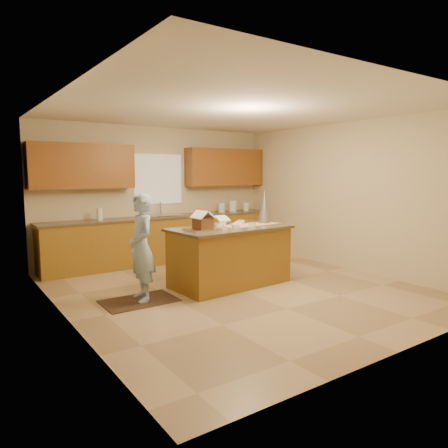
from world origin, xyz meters
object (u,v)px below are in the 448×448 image
(tinsel_tree, at_px, (264,207))
(gingerbread_house, at_px, (203,222))
(island_base, at_px, (230,257))
(boy, at_px, (141,247))

(tinsel_tree, bearing_deg, gingerbread_house, -172.26)
(tinsel_tree, relative_size, gingerbread_house, 1.86)
(island_base, relative_size, tinsel_tree, 3.27)
(tinsel_tree, height_order, gingerbread_house, tinsel_tree)
(boy, bearing_deg, gingerbread_house, 89.60)
(island_base, xyz_separation_m, tinsel_tree, (0.79, 0.10, 0.77))
(boy, bearing_deg, island_base, 94.78)
(island_base, bearing_deg, gingerbread_house, -174.81)
(island_base, relative_size, boy, 1.22)
(boy, height_order, gingerbread_house, boy)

